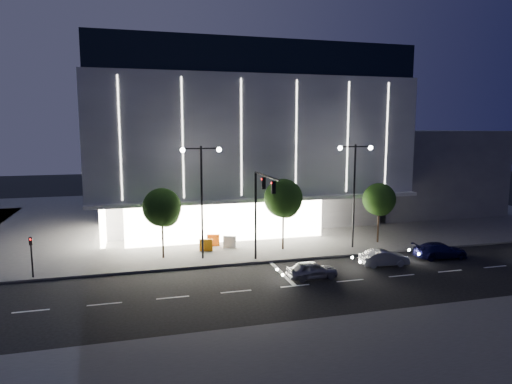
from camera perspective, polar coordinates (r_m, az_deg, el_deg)
The scene contains 18 objects.
ground at distance 31.65m, azimuth 0.48°, elevation -11.09°, with size 160.00×160.00×0.00m, color black.
sidewalk_museum at distance 55.35m, azimuth -1.24°, elevation -2.68°, with size 70.00×40.00×0.15m, color #474747.
sidewalk_near at distance 23.65m, azimuth 21.52°, elevation -18.37°, with size 70.00×10.00×0.15m, color #474747.
museum at distance 52.29m, azimuth -2.99°, elevation 6.83°, with size 30.00×25.80×18.00m.
annex_building at distance 63.07m, azimuth 17.62°, elevation 2.78°, with size 16.00×20.00×10.00m, color #4C4C51.
traffic_mast at distance 33.81m, azimuth 0.60°, elevation -1.06°, with size 0.33×5.89×7.07m.
street_lamp_west at distance 35.44m, azimuth -6.82°, elevation 0.82°, with size 3.16×0.36×9.00m.
street_lamp_east at distance 39.46m, azimuth 12.21°, elevation 1.43°, with size 3.16×0.36×9.00m.
ped_signal_far at distance 35.04m, azimuth -26.26°, elevation -6.82°, with size 0.22×0.24×3.00m.
tree_left at distance 36.43m, azimuth -11.64°, elevation -2.15°, with size 3.02×3.02×5.72m.
tree_mid at distance 38.28m, azimuth 3.46°, elevation -1.05°, with size 3.25×3.25×6.15m.
tree_right at distance 42.07m, azimuth 15.15°, elevation -1.11°, with size 2.91×2.91×5.51m.
car_lead at distance 32.24m, azimuth 7.02°, elevation -9.65°, with size 1.44×3.59×1.22m, color #96989D.
car_second at distance 36.15m, azimuth 15.71°, elevation -7.94°, with size 1.29×3.70×1.22m, color silver.
car_third at distance 39.66m, azimuth 22.02°, elevation -6.79°, with size 1.76×4.32×1.25m, color #121245.
barrier_a at distance 38.58m, azimuth -6.27°, elevation -6.61°, with size 1.10×0.25×1.00m, color orange.
barrier_c at distance 40.18m, azimuth -5.37°, elevation -6.00°, with size 1.10×0.25×1.00m, color orange.
barrier_d at distance 39.49m, azimuth -3.31°, elevation -6.23°, with size 1.10×0.25×1.00m, color silver.
Camera 1 is at (-8.09, -28.79, 10.38)m, focal length 32.00 mm.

